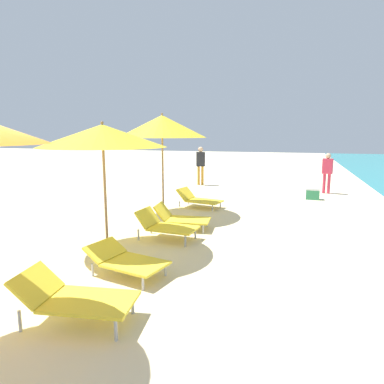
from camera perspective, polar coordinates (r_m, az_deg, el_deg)
lounger_nearest_shoreside at (r=4.51m, az=-19.06°, el=-16.24°), size 1.47×0.87×0.62m
umbrella_second at (r=6.63m, az=-14.71°, el=9.04°), size 2.39×2.39×2.48m
lounger_second_shoreside at (r=7.37m, az=-4.45°, el=-5.57°), size 1.30×0.76×0.63m
lounger_second_inland at (r=5.66m, az=-10.92°, el=-11.09°), size 1.39×0.94×0.47m
umbrella_farthest at (r=9.47m, az=-5.01°, el=10.85°), size 2.42×2.42×2.81m
lounger_farthest_shoreside at (r=10.52m, az=1.12°, el=-1.17°), size 1.44×0.92×0.57m
lounger_farthest_inland at (r=8.17m, az=-1.90°, el=-4.29°), size 1.35×0.83×0.59m
person_walking_near at (r=13.86m, az=21.68°, el=3.53°), size 0.40×0.29×1.53m
person_walking_far at (r=15.03m, az=1.44°, el=5.06°), size 0.42×0.35×1.68m
cooler_box at (r=12.52m, az=19.51°, el=-0.27°), size 0.46×0.34×0.39m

